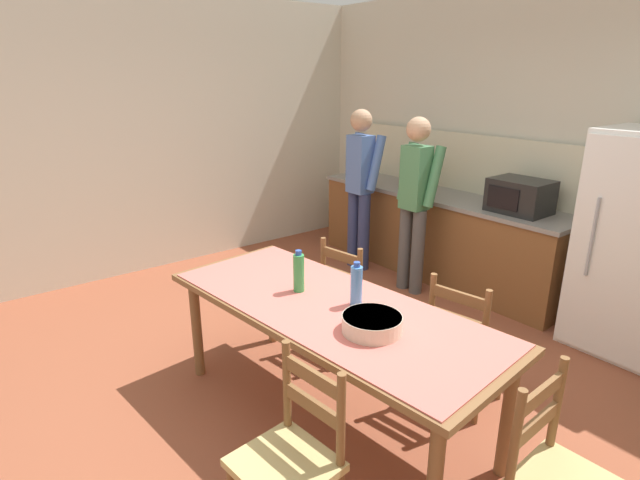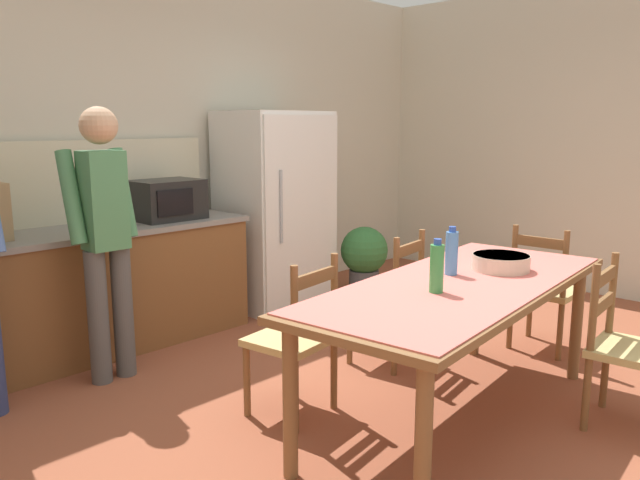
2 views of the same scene
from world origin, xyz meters
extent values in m
plane|color=brown|center=(0.00, 0.00, 0.00)|extent=(8.32, 8.32, 0.00)
cube|color=beige|center=(0.00, 2.66, 1.45)|extent=(6.52, 0.12, 2.90)
cube|color=beige|center=(-3.26, 0.00, 1.45)|extent=(0.12, 5.20, 2.90)
cube|color=brown|center=(-1.15, 2.23, 0.43)|extent=(2.89, 0.62, 0.85)
cube|color=gray|center=(-1.15, 2.23, 0.87)|extent=(2.93, 0.66, 0.04)
cube|color=#B7BCC1|center=(-1.80, 2.23, 0.88)|extent=(0.52, 0.38, 0.02)
cube|color=beige|center=(-1.15, 2.54, 1.19)|extent=(2.89, 0.03, 0.60)
cube|color=white|center=(0.86, 1.85, 0.86)|extent=(0.84, 0.02, 1.65)
cylinder|color=#A5AAB2|center=(0.60, 1.83, 0.94)|extent=(0.02, 0.02, 0.60)
cube|color=black|center=(-0.23, 2.21, 1.04)|extent=(0.50, 0.38, 0.30)
cube|color=black|center=(-0.28, 2.01, 1.04)|extent=(0.30, 0.01, 0.19)
cube|color=tan|center=(-1.50, 2.20, 1.07)|extent=(0.24, 0.16, 0.36)
cylinder|color=brown|center=(-0.92, -0.64, 0.37)|extent=(0.07, 0.07, 0.74)
cylinder|color=brown|center=(-0.99, 0.04, 0.37)|extent=(0.07, 0.07, 0.74)
cylinder|color=brown|center=(0.98, 0.24, 0.37)|extent=(0.07, 0.07, 0.74)
cube|color=brown|center=(0.03, -0.20, 0.76)|extent=(2.26, 1.10, 0.04)
cube|color=#D1665B|center=(0.03, -0.20, 0.78)|extent=(2.17, 1.05, 0.01)
cylinder|color=green|center=(-0.24, -0.23, 0.91)|extent=(0.07, 0.07, 0.24)
cylinder|color=#2D51B2|center=(-0.24, -0.23, 1.04)|extent=(0.04, 0.04, 0.03)
cylinder|color=#4C8ED6|center=(0.13, -0.08, 0.91)|extent=(0.07, 0.07, 0.24)
cylinder|color=#2D51B2|center=(0.13, -0.08, 1.04)|extent=(0.04, 0.04, 0.03)
cylinder|color=beige|center=(0.42, -0.23, 0.83)|extent=(0.32, 0.32, 0.09)
cylinder|color=beige|center=(0.42, -0.23, 0.87)|extent=(0.31, 0.31, 0.02)
cylinder|color=brown|center=(-0.39, 0.71, 0.21)|extent=(0.04, 0.04, 0.41)
cylinder|color=brown|center=(-0.74, 0.66, 0.21)|extent=(0.04, 0.04, 0.41)
cylinder|color=brown|center=(-0.34, 0.37, 0.21)|extent=(0.04, 0.04, 0.41)
cylinder|color=brown|center=(-0.69, 0.32, 0.21)|extent=(0.04, 0.04, 0.41)
cube|color=tan|center=(-0.54, 0.52, 0.43)|extent=(0.47, 0.46, 0.04)
cylinder|color=brown|center=(-0.34, 0.37, 0.68)|extent=(0.04, 0.04, 0.46)
cylinder|color=brown|center=(-0.69, 0.32, 0.68)|extent=(0.04, 0.04, 0.46)
cube|color=brown|center=(-0.51, 0.35, 0.81)|extent=(0.36, 0.08, 0.07)
cube|color=brown|center=(-0.51, 0.35, 0.66)|extent=(0.36, 0.08, 0.07)
cylinder|color=brown|center=(0.59, 0.81, 0.21)|extent=(0.04, 0.04, 0.41)
cylinder|color=brown|center=(0.23, 0.76, 0.21)|extent=(0.04, 0.04, 0.41)
cylinder|color=brown|center=(0.64, 0.48, 0.21)|extent=(0.04, 0.04, 0.41)
cylinder|color=brown|center=(0.29, 0.42, 0.21)|extent=(0.04, 0.04, 0.41)
cube|color=tan|center=(0.44, 0.62, 0.43)|extent=(0.48, 0.46, 0.04)
cylinder|color=brown|center=(0.64, 0.48, 0.68)|extent=(0.04, 0.04, 0.46)
cylinder|color=brown|center=(0.29, 0.42, 0.68)|extent=(0.04, 0.04, 0.46)
cube|color=brown|center=(0.47, 0.45, 0.81)|extent=(0.36, 0.08, 0.07)
cube|color=brown|center=(0.47, 0.45, 0.66)|extent=(0.36, 0.08, 0.07)
cylinder|color=brown|center=(0.40, -0.76, 0.21)|extent=(0.04, 0.04, 0.41)
cube|color=tan|center=(0.60, -0.92, 0.43)|extent=(0.46, 0.44, 0.04)
cylinder|color=brown|center=(0.40, -0.76, 0.68)|extent=(0.04, 0.04, 0.46)
cylinder|color=brown|center=(0.76, -0.73, 0.68)|extent=(0.04, 0.04, 0.46)
cube|color=brown|center=(0.58, -0.75, 0.81)|extent=(0.36, 0.06, 0.07)
cube|color=brown|center=(0.58, -0.75, 0.66)|extent=(0.36, 0.06, 0.07)
cylinder|color=brown|center=(1.28, -0.24, 0.68)|extent=(0.04, 0.04, 0.46)
cylinder|color=brown|center=(1.27, 0.12, 0.68)|extent=(0.04, 0.04, 0.46)
cube|color=brown|center=(1.27, -0.06, 0.81)|extent=(0.04, 0.36, 0.07)
cube|color=brown|center=(1.27, -0.06, 0.66)|extent=(0.04, 0.36, 0.07)
cylinder|color=navy|center=(-1.88, 1.70, 0.43)|extent=(0.13, 0.13, 0.86)
cylinder|color=navy|center=(-1.71, 1.70, 0.43)|extent=(0.13, 0.13, 0.86)
cube|color=#5175BC|center=(-1.80, 1.70, 1.17)|extent=(0.24, 0.20, 0.61)
sphere|color=tan|center=(-1.80, 1.70, 1.62)|extent=(0.23, 0.23, 0.23)
cylinder|color=#5175BC|center=(-1.97, 1.77, 1.19)|extent=(0.10, 0.23, 0.58)
cylinder|color=#5175BC|center=(-1.63, 1.77, 1.19)|extent=(0.10, 0.23, 0.58)
cylinder|color=#4C4C4C|center=(-1.09, 1.68, 0.42)|extent=(0.13, 0.13, 0.85)
cylinder|color=#4C4C4C|center=(-0.92, 1.68, 0.42)|extent=(0.13, 0.13, 0.85)
cube|color=#478456|center=(-1.00, 1.68, 1.15)|extent=(0.24, 0.19, 0.60)
sphere|color=tan|center=(-1.00, 1.68, 1.60)|extent=(0.23, 0.23, 0.23)
cylinder|color=#478456|center=(-1.17, 1.75, 1.18)|extent=(0.10, 0.23, 0.57)
cylinder|color=#478456|center=(-0.83, 1.75, 1.18)|extent=(0.10, 0.23, 0.57)
camera|label=1|loc=(2.10, -1.89, 2.09)|focal=28.00mm
camera|label=2|loc=(-2.80, -1.90, 1.62)|focal=35.00mm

